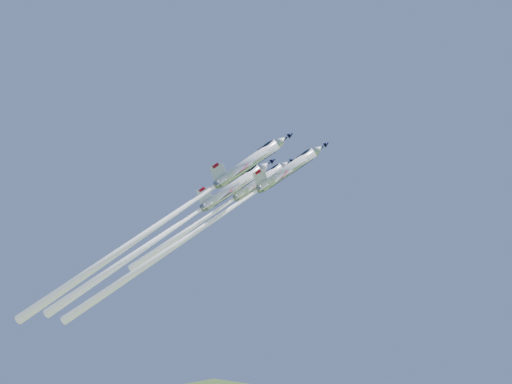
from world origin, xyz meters
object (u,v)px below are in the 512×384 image
Objects in this scene: jet_left at (215,212)px; jet_slot at (164,234)px; jet_right at (158,225)px; jet_lead at (199,230)px.

jet_left is 11.74m from jet_slot.
jet_left reaches higher than jet_slot.
jet_left is at bearing 105.27° from jet_slot.
jet_lead is at bearing 127.54° from jet_right.
jet_right is at bearing -39.83° from jet_left.
jet_right reaches higher than jet_slot.
jet_right reaches higher than jet_lead.
jet_right is 8.81m from jet_slot.
jet_left is 0.72× the size of jet_slot.
jet_slot is (-6.43, -8.45, -5.00)m from jet_left.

